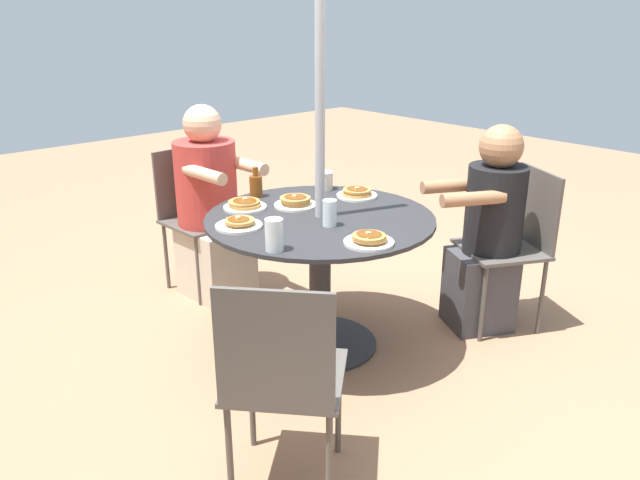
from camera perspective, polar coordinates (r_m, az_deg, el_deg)
ground_plane at (r=3.36m, az=0.00°, el=-9.48°), size 12.00×12.00×0.00m
patio_table at (r=3.13m, az=0.00°, el=-0.91°), size 1.14×1.14×0.72m
umbrella_pole at (r=2.98m, az=0.00°, el=8.41°), size 0.05×0.05×2.11m
patio_chair_north at (r=3.95m, az=-11.40°, el=2.76°), size 0.43×0.43×0.88m
diner_north at (r=3.81m, az=-9.98°, el=2.57°), size 0.56×0.38×1.17m
patio_chair_east at (r=2.17m, az=-3.51°, el=-12.22°), size 0.58×0.58×0.88m
patio_chair_south at (r=3.55m, az=17.44°, el=0.20°), size 0.55×0.55×0.88m
diner_south at (r=3.46m, az=15.10°, el=0.35°), size 0.50×0.57×1.13m
pancake_plate_a at (r=3.22m, az=-2.25°, el=3.48°), size 0.22×0.22×0.06m
pancake_plate_b at (r=2.94m, az=-7.41°, el=1.47°), size 0.22×0.22×0.05m
pancake_plate_c at (r=2.71m, az=4.51°, el=0.03°), size 0.22×0.22×0.06m
pancake_plate_d at (r=3.21m, az=-6.89°, el=3.19°), size 0.22×0.22×0.05m
pancake_plate_e at (r=3.39m, az=3.40°, el=4.27°), size 0.22×0.22×0.06m
syrup_bottle at (r=3.40m, az=-5.89°, el=5.01°), size 0.09×0.07×0.16m
coffee_cup at (r=3.53m, az=0.43°, el=5.46°), size 0.10×0.10×0.10m
drinking_glass_a at (r=2.62m, az=-4.21°, el=0.48°), size 0.08×0.08×0.14m
drinking_glass_b at (r=2.92m, az=0.89°, el=2.49°), size 0.07×0.07×0.13m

